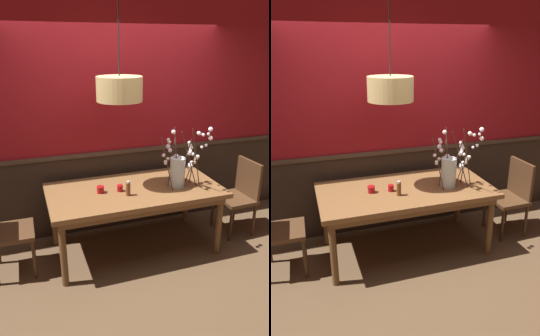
{
  "view_description": "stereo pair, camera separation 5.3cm",
  "coord_description": "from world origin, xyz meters",
  "views": [
    {
      "loc": [
        -1.13,
        -3.28,
        2.28
      ],
      "look_at": [
        0.0,
        0.0,
        1.01
      ],
      "focal_mm": 36.37,
      "sensor_mm": 36.0,
      "label": 1
    },
    {
      "loc": [
        -1.08,
        -3.3,
        2.28
      ],
      "look_at": [
        0.0,
        0.0,
        1.01
      ],
      "focal_mm": 36.37,
      "sensor_mm": 36.0,
      "label": 2
    }
  ],
  "objects": [
    {
      "name": "ground_plane",
      "position": [
        0.0,
        0.0,
        0.0
      ],
      "size": [
        24.0,
        24.0,
        0.0
      ],
      "primitive_type": "plane",
      "color": "brown"
    },
    {
      "name": "back_wall",
      "position": [
        0.0,
        0.65,
        1.44
      ],
      "size": [
        5.8,
        0.14,
        2.89
      ],
      "color": "#2D2119",
      "rests_on": "ground"
    },
    {
      "name": "dining_table",
      "position": [
        0.0,
        0.0,
        0.69
      ],
      "size": [
        1.92,
        0.97,
        0.77
      ],
      "color": "brown",
      "rests_on": "ground"
    },
    {
      "name": "chair_far_side_left",
      "position": [
        -0.26,
        0.89,
        0.51
      ],
      "size": [
        0.44,
        0.44,
        0.91
      ],
      "color": "#4C301C",
      "rests_on": "ground"
    },
    {
      "name": "chair_head_west_end",
      "position": [
        -1.4,
        0.01,
        0.54
      ],
      "size": [
        0.43,
        0.45,
        0.97
      ],
      "color": "#4C301C",
      "rests_on": "ground"
    },
    {
      "name": "chair_head_east_end",
      "position": [
        1.4,
        -0.02,
        0.53
      ],
      "size": [
        0.42,
        0.47,
        0.94
      ],
      "color": "#4C301C",
      "rests_on": "ground"
    },
    {
      "name": "chair_far_side_right",
      "position": [
        0.26,
        0.89,
        0.53
      ],
      "size": [
        0.43,
        0.42,
        0.96
      ],
      "color": "#4C301C",
      "rests_on": "ground"
    },
    {
      "name": "vase_with_blossoms",
      "position": [
        0.49,
        -0.1,
        0.97
      ],
      "size": [
        0.47,
        0.45,
        0.72
      ],
      "color": "silver",
      "rests_on": "dining_table"
    },
    {
      "name": "candle_holder_nearer_center",
      "position": [
        -0.17,
        -0.02,
        0.81
      ],
      "size": [
        0.07,
        0.07,
        0.07
      ],
      "color": "#9E0F14",
      "rests_on": "dining_table"
    },
    {
      "name": "candle_holder_nearer_edge",
      "position": [
        -0.39,
        0.01,
        0.81
      ],
      "size": [
        0.08,
        0.08,
        0.07
      ],
      "color": "#9E0F14",
      "rests_on": "dining_table"
    },
    {
      "name": "condiment_bottle",
      "position": [
        -0.12,
        -0.16,
        0.85
      ],
      "size": [
        0.05,
        0.05,
        0.16
      ],
      "color": "brown",
      "rests_on": "dining_table"
    },
    {
      "name": "pendant_lamp",
      "position": [
        -0.13,
        0.08,
        1.85
      ],
      "size": [
        0.47,
        0.47,
        1.16
      ],
      "color": "tan"
    }
  ]
}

